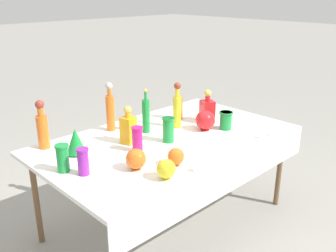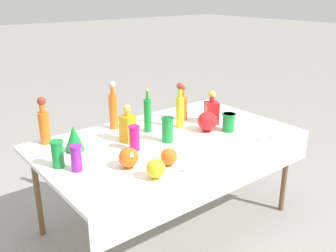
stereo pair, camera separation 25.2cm
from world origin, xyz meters
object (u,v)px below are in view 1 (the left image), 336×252
at_px(tall_bottle_2, 177,108).
at_px(tall_bottle_3, 42,127).
at_px(slender_vase_4, 83,161).
at_px(round_bowl_0, 205,120).
at_px(cardboard_box_behind_left, 113,151).
at_px(slender_vase_2, 63,157).
at_px(fluted_vase_0, 76,141).
at_px(tall_bottle_1, 110,109).
at_px(square_decanter_1, 128,128).
at_px(slender_vase_1, 137,138).
at_px(tall_bottle_0, 178,106).
at_px(round_bowl_1, 136,159).
at_px(slender_vase_3, 226,120).
at_px(round_bowl_3, 166,169).
at_px(tall_bottle_4, 146,115).
at_px(slender_vase_0, 168,129).
at_px(round_bowl_2, 176,157).
at_px(square_decanter_0, 207,110).

distance_m(tall_bottle_2, tall_bottle_3, 1.07).
distance_m(slender_vase_4, round_bowl_0, 1.14).
xyz_separation_m(round_bowl_0, cardboard_box_behind_left, (-0.00, 1.32, -0.69)).
relative_size(slender_vase_2, fluted_vase_0, 0.96).
relative_size(tall_bottle_1, square_decanter_1, 1.39).
distance_m(slender_vase_1, fluted_vase_0, 0.43).
distance_m(tall_bottle_0, round_bowl_1, 1.05).
height_order(slender_vase_1, slender_vase_3, slender_vase_1).
relative_size(slender_vase_2, round_bowl_3, 1.41).
bearing_deg(round_bowl_0, tall_bottle_3, 152.92).
bearing_deg(slender_vase_1, tall_bottle_4, 39.77).
height_order(square_decanter_1, slender_vase_0, square_decanter_1).
distance_m(round_bowl_2, cardboard_box_behind_left, 1.86).
xyz_separation_m(tall_bottle_3, slender_vase_4, (-0.02, -0.56, -0.07)).
bearing_deg(tall_bottle_4, tall_bottle_1, 126.98).
bearing_deg(tall_bottle_0, tall_bottle_2, -136.89).
bearing_deg(slender_vase_2, square_decanter_1, 8.00).
height_order(tall_bottle_2, slender_vase_1, tall_bottle_2).
bearing_deg(tall_bottle_4, slender_vase_4, -159.40).
bearing_deg(tall_bottle_3, fluted_vase_0, -67.30).
xyz_separation_m(square_decanter_1, slender_vase_3, (0.76, -0.32, -0.04)).
relative_size(tall_bottle_1, tall_bottle_4, 1.11).
distance_m(round_bowl_2, round_bowl_3, 0.20).
distance_m(round_bowl_0, round_bowl_3, 0.90).
bearing_deg(cardboard_box_behind_left, tall_bottle_0, -87.10).
bearing_deg(slender_vase_2, round_bowl_3, -52.99).
bearing_deg(tall_bottle_1, cardboard_box_behind_left, 54.88).
bearing_deg(cardboard_box_behind_left, round_bowl_1, -120.14).
xyz_separation_m(tall_bottle_0, fluted_vase_0, (-1.06, -0.05, -0.02)).
bearing_deg(round_bowl_0, tall_bottle_1, 136.20).
distance_m(tall_bottle_1, slender_vase_2, 0.77).
relative_size(square_decanter_1, fluted_vase_0, 1.53).
distance_m(slender_vase_0, round_bowl_1, 0.51).
xyz_separation_m(slender_vase_3, round_bowl_3, (-0.96, -0.29, -0.01)).
relative_size(tall_bottle_4, square_decanter_1, 1.25).
xyz_separation_m(tall_bottle_3, slender_vase_0, (0.73, -0.54, -0.06)).
bearing_deg(square_decanter_1, tall_bottle_4, 17.81).
height_order(tall_bottle_2, round_bowl_2, tall_bottle_2).
xyz_separation_m(tall_bottle_0, slender_vase_3, (0.10, -0.46, -0.03)).
distance_m(slender_vase_2, round_bowl_1, 0.46).
height_order(square_decanter_1, slender_vase_2, square_decanter_1).
bearing_deg(square_decanter_0, round_bowl_1, -164.66).
relative_size(square_decanter_1, slender_vase_0, 1.52).
bearing_deg(square_decanter_1, cardboard_box_behind_left, 60.70).
height_order(tall_bottle_3, tall_bottle_4, same).
height_order(tall_bottle_3, slender_vase_3, tall_bottle_3).
distance_m(tall_bottle_2, round_bowl_2, 0.74).
distance_m(tall_bottle_2, slender_vase_1, 0.58).
xyz_separation_m(tall_bottle_2, fluted_vase_0, (-0.90, 0.10, -0.07)).
bearing_deg(square_decanter_1, round_bowl_1, -122.46).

